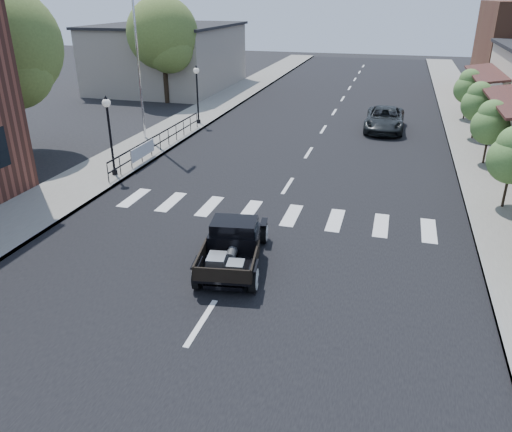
# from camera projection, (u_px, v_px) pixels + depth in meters

# --- Properties ---
(ground) EXTENTS (120.00, 120.00, 0.00)m
(ground) POSITION_uv_depth(u_px,v_px,m) (238.00, 265.00, 14.95)
(ground) COLOR black
(ground) RESTS_ON ground
(road) EXTENTS (14.00, 80.00, 0.02)m
(road) POSITION_uv_depth(u_px,v_px,m) (318.00, 138.00, 28.14)
(road) COLOR black
(road) RESTS_ON ground
(road_markings) EXTENTS (12.00, 60.00, 0.06)m
(road_markings) POSITION_uv_depth(u_px,v_px,m) (301.00, 165.00, 23.75)
(road_markings) COLOR silver
(road_markings) RESTS_ON ground
(sidewalk_left) EXTENTS (3.00, 80.00, 0.15)m
(sidewalk_left) POSITION_uv_depth(u_px,v_px,m) (179.00, 127.00, 30.21)
(sidewalk_left) COLOR gray
(sidewalk_left) RESTS_ON ground
(sidewalk_right) EXTENTS (3.00, 80.00, 0.15)m
(sidewalk_right) POSITION_uv_depth(u_px,v_px,m) (480.00, 148.00, 26.02)
(sidewalk_right) COLOR gray
(sidewalk_right) RESTS_ON ground
(low_building_left) EXTENTS (10.00, 12.00, 5.00)m
(low_building_left) POSITION_uv_depth(u_px,v_px,m) (168.00, 58.00, 42.26)
(low_building_left) COLOR gray
(low_building_left) RESTS_ON ground
(railing) EXTENTS (0.08, 10.00, 1.00)m
(railing) POSITION_uv_depth(u_px,v_px,m) (160.00, 140.00, 25.28)
(railing) COLOR black
(railing) RESTS_ON sidewalk_left
(banner) EXTENTS (0.04, 2.20, 0.60)m
(banner) POSITION_uv_depth(u_px,v_px,m) (143.00, 156.00, 23.59)
(banner) COLOR silver
(banner) RESTS_ON sidewalk_left
(lamp_post_b) EXTENTS (0.36, 0.36, 3.45)m
(lamp_post_b) POSITION_uv_depth(u_px,v_px,m) (110.00, 136.00, 21.34)
(lamp_post_b) COLOR black
(lamp_post_b) RESTS_ON sidewalk_left
(lamp_post_c) EXTENTS (0.36, 0.36, 3.45)m
(lamp_post_c) POSITION_uv_depth(u_px,v_px,m) (197.00, 95.00, 30.14)
(lamp_post_c) COLOR black
(lamp_post_c) RESTS_ON sidewalk_left
(flagpole) EXTENTS (0.12, 0.12, 13.19)m
(flagpole) POSITION_uv_depth(u_px,v_px,m) (133.00, 9.00, 25.03)
(flagpole) COLOR silver
(flagpole) RESTS_ON sidewalk_left
(big_tree_near) EXTENTS (5.45, 5.45, 8.00)m
(big_tree_near) POSITION_uv_depth(u_px,v_px,m) (8.00, 73.00, 23.81)
(big_tree_near) COLOR #4F642B
(big_tree_near) RESTS_ON ground
(big_tree_far) EXTENTS (5.06, 5.06, 7.43)m
(big_tree_far) POSITION_uv_depth(u_px,v_px,m) (164.00, 51.00, 35.88)
(big_tree_far) COLOR #4F642B
(big_tree_far) RESTS_ON ground
(small_tree_b) EXTENTS (1.77, 1.77, 2.94)m
(small_tree_b) POSITION_uv_depth(u_px,v_px,m) (510.00, 169.00, 18.12)
(small_tree_b) COLOR #487134
(small_tree_b) RESTS_ON sidewalk_right
(small_tree_c) EXTENTS (1.71, 1.71, 2.86)m
(small_tree_c) POSITION_uv_depth(u_px,v_px,m) (489.00, 133.00, 22.95)
(small_tree_c) COLOR #487134
(small_tree_c) RESTS_ON sidewalk_right
(small_tree_d) EXTENTS (1.77, 1.77, 2.95)m
(small_tree_d) POSITION_uv_depth(u_px,v_px,m) (477.00, 111.00, 27.05)
(small_tree_d) COLOR #487134
(small_tree_d) RESTS_ON sidewalk_right
(small_tree_e) EXTENTS (1.78, 1.78, 2.97)m
(small_tree_e) POSITION_uv_depth(u_px,v_px,m) (467.00, 95.00, 31.36)
(small_tree_e) COLOR #487134
(small_tree_e) RESTS_ON sidewalk_right
(hotrod_pickup) EXTENTS (2.48, 4.29, 1.40)m
(hotrod_pickup) POSITION_uv_depth(u_px,v_px,m) (233.00, 244.00, 14.71)
(hotrod_pickup) COLOR black
(hotrod_pickup) RESTS_ON ground
(second_car) EXTENTS (2.20, 4.77, 1.32)m
(second_car) POSITION_uv_depth(u_px,v_px,m) (385.00, 119.00, 29.49)
(second_car) COLOR black
(second_car) RESTS_ON ground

